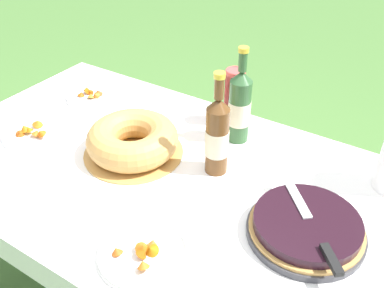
% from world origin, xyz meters
% --- Properties ---
extents(garden_table, '(1.60, 0.92, 0.77)m').
position_xyz_m(garden_table, '(0.00, 0.00, 0.69)').
color(garden_table, brown).
rests_on(garden_table, ground_plane).
extents(tablecloth, '(1.61, 0.93, 0.10)m').
position_xyz_m(tablecloth, '(0.00, 0.00, 0.76)').
color(tablecloth, white).
rests_on(tablecloth, garden_table).
extents(berry_tart, '(0.32, 0.32, 0.06)m').
position_xyz_m(berry_tart, '(0.49, -0.02, 0.80)').
color(berry_tart, '#38383D').
rests_on(berry_tart, tablecloth).
extents(serving_knife, '(0.27, 0.29, 0.01)m').
position_xyz_m(serving_knife, '(0.51, -0.04, 0.84)').
color(serving_knife, silver).
rests_on(serving_knife, berry_tart).
extents(bundt_cake, '(0.34, 0.34, 0.11)m').
position_xyz_m(bundt_cake, '(-0.13, 0.02, 0.83)').
color(bundt_cake, tan).
rests_on(bundt_cake, tablecloth).
extents(cup_stack, '(0.07, 0.07, 0.21)m').
position_xyz_m(cup_stack, '(0.06, 0.38, 0.88)').
color(cup_stack, '#E04C47').
rests_on(cup_stack, tablecloth).
extents(cider_bottle_green, '(0.08, 0.08, 0.34)m').
position_xyz_m(cider_bottle_green, '(0.13, 0.29, 0.91)').
color(cider_bottle_green, '#2D562D').
rests_on(cider_bottle_green, tablecloth).
extents(cider_bottle_amber, '(0.07, 0.07, 0.34)m').
position_xyz_m(cider_bottle_amber, '(0.15, 0.10, 0.91)').
color(cider_bottle_amber, brown).
rests_on(cider_bottle_amber, tablecloth).
extents(snack_plate_near, '(0.22, 0.22, 0.05)m').
position_xyz_m(snack_plate_near, '(-0.50, -0.09, 0.79)').
color(snack_plate_near, white).
rests_on(snack_plate_near, tablecloth).
extents(snack_plate_left, '(0.23, 0.23, 0.05)m').
position_xyz_m(snack_plate_left, '(-0.51, 0.24, 0.78)').
color(snack_plate_left, white).
rests_on(snack_plate_left, tablecloth).
extents(snack_plate_right, '(0.23, 0.23, 0.05)m').
position_xyz_m(snack_plate_right, '(0.17, -0.31, 0.78)').
color(snack_plate_right, white).
rests_on(snack_plate_right, tablecloth).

